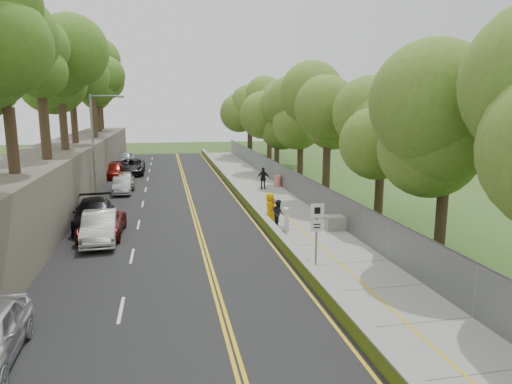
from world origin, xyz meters
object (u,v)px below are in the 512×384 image
at_px(signpost, 317,224).
at_px(person_far, 263,178).
at_px(concrete_block, 336,223).
at_px(car_1, 100,227).
at_px(car_2, 102,225).
at_px(streetlight, 96,140).
at_px(construction_barrel, 277,181).
at_px(painter_0, 270,208).

bearing_deg(signpost, person_far, 84.81).
distance_m(concrete_block, car_1, 13.17).
relative_size(car_1, car_2, 1.00).
bearing_deg(car_1, person_far, 45.03).
bearing_deg(car_1, streetlight, 93.80).
height_order(construction_barrel, painter_0, painter_0).
bearing_deg(construction_barrel, signpost, -99.14).
distance_m(car_1, car_2, 0.98).
relative_size(construction_barrel, painter_0, 0.52).
distance_m(construction_barrel, painter_0, 12.83).
relative_size(concrete_block, painter_0, 0.63).
distance_m(signpost, car_1, 11.67).
relative_size(signpost, concrete_block, 2.60).
distance_m(concrete_block, car_2, 13.24).
height_order(streetlight, car_2, streetlight).
bearing_deg(car_2, construction_barrel, 46.50).
xyz_separation_m(streetlight, car_1, (1.46, -11.18, -3.80)).
relative_size(signpost, painter_0, 1.65).
bearing_deg(signpost, construction_barrel, 80.86).
bearing_deg(streetlight, painter_0, -39.17).
bearing_deg(car_2, painter_0, 7.63).
bearing_deg(car_2, streetlight, 99.35).
height_order(streetlight, car_1, streetlight).
distance_m(construction_barrel, person_far, 1.83).
height_order(streetlight, construction_barrel, streetlight).
xyz_separation_m(streetlight, construction_barrel, (14.76, 3.19, -4.10)).
bearing_deg(construction_barrel, concrete_block, -90.53).
relative_size(construction_barrel, car_2, 0.20).
bearing_deg(person_far, car_2, 69.54).
height_order(streetlight, concrete_block, streetlight).
height_order(car_1, car_2, car_1).
relative_size(signpost, person_far, 1.65).
bearing_deg(car_1, construction_barrel, 43.57).
xyz_separation_m(streetlight, person_far, (13.26, 2.23, -3.65)).
bearing_deg(painter_0, concrete_block, -122.17).
xyz_separation_m(construction_barrel, person_far, (-1.50, -0.95, 0.45)).
bearing_deg(concrete_block, painter_0, 146.31).
relative_size(car_2, person_far, 2.58).
relative_size(signpost, car_2, 0.64).
distance_m(car_1, person_far, 17.87).
relative_size(painter_0, person_far, 1.00).
bearing_deg(concrete_block, person_far, 95.72).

